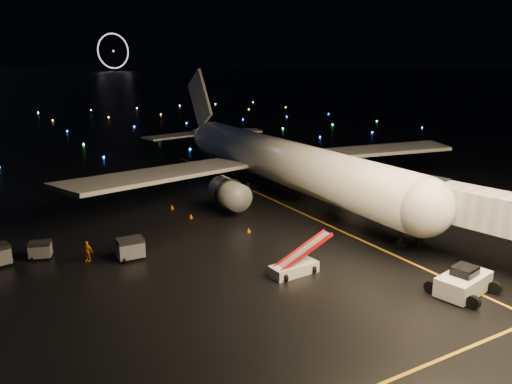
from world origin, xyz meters
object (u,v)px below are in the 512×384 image
(pushback_tug, at_px, (464,280))
(belt_loader, at_px, (294,258))
(crew_c, at_px, (87,251))
(baggage_cart_1, at_px, (40,250))
(baggage_cart_0, at_px, (131,249))
(airliner, at_px, (268,134))

(pushback_tug, height_order, belt_loader, belt_loader)
(pushback_tug, distance_m, crew_c, 30.64)
(crew_c, distance_m, baggage_cart_1, 4.39)
(baggage_cart_0, relative_size, baggage_cart_1, 1.24)
(belt_loader, distance_m, baggage_cart_0, 14.41)
(airliner, relative_size, belt_loader, 9.12)
(baggage_cart_1, bearing_deg, airliner, 34.54)
(airliner, distance_m, belt_loader, 26.66)
(pushback_tug, height_order, crew_c, pushback_tug)
(crew_c, relative_size, baggage_cart_1, 1.01)
(airliner, bearing_deg, baggage_cart_0, -148.63)
(airliner, height_order, baggage_cart_1, airliner)
(pushback_tug, height_order, baggage_cart_1, pushback_tug)
(airliner, xyz_separation_m, belt_loader, (-11.50, -23.22, -6.25))
(crew_c, bearing_deg, airliner, 70.35)
(belt_loader, bearing_deg, crew_c, 137.83)
(belt_loader, xyz_separation_m, crew_c, (-14.02, 11.07, -0.53))
(airliner, bearing_deg, crew_c, -154.57)
(airliner, xyz_separation_m, pushback_tug, (-2.49, -32.35, -6.61))
(airliner, relative_size, pushback_tug, 11.95)
(pushback_tug, xyz_separation_m, baggage_cart_0, (-19.64, 18.85, -0.14))
(airliner, height_order, pushback_tug, airliner)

